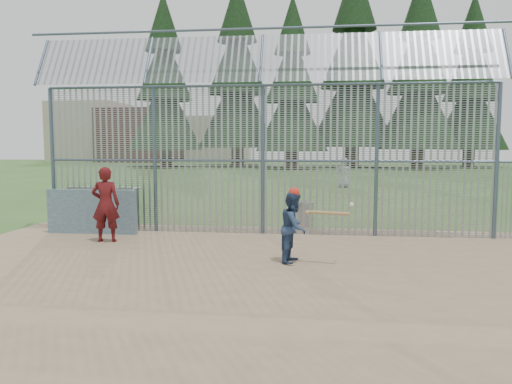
# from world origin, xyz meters

# --- Properties ---
(ground) EXTENTS (120.00, 120.00, 0.00)m
(ground) POSITION_xyz_m (0.00, 0.00, 0.00)
(ground) COLOR #2D511E
(ground) RESTS_ON ground
(dirt_infield) EXTENTS (14.00, 10.00, 0.02)m
(dirt_infield) POSITION_xyz_m (0.00, -0.50, 0.01)
(dirt_infield) COLOR #756047
(dirt_infield) RESTS_ON ground
(dugout_wall) EXTENTS (2.50, 0.12, 1.20)m
(dugout_wall) POSITION_xyz_m (-4.60, 2.90, 0.62)
(dugout_wall) COLOR #38566B
(dugout_wall) RESTS_ON dirt_infield
(batter) EXTENTS (0.69, 0.81, 1.45)m
(batter) POSITION_xyz_m (0.99, 0.32, 0.75)
(batter) COLOR navy
(batter) RESTS_ON dirt_infield
(onlooker) EXTENTS (0.75, 0.56, 1.87)m
(onlooker) POSITION_xyz_m (-3.75, 1.90, 0.96)
(onlooker) COLOR maroon
(onlooker) RESTS_ON dirt_infield
(bg_kid_standing) EXTENTS (0.94, 0.76, 1.66)m
(bg_kid_standing) POSITION_xyz_m (2.94, 18.32, 0.83)
(bg_kid_standing) COLOR gray
(bg_kid_standing) RESTS_ON ground
(batting_gear) EXTENTS (1.32, 0.40, 0.54)m
(batting_gear) POSITION_xyz_m (1.19, 0.28, 1.35)
(batting_gear) COLOR red
(batting_gear) RESTS_ON ground
(trash_can) EXTENTS (0.56, 0.56, 0.82)m
(trash_can) POSITION_xyz_m (1.11, 4.75, 0.38)
(trash_can) COLOR gray
(trash_can) RESTS_ON ground
(bleacher) EXTENTS (3.00, 0.95, 0.72)m
(bleacher) POSITION_xyz_m (-6.97, 8.64, 0.41)
(bleacher) COLOR slate
(bleacher) RESTS_ON ground
(backstop_fence) EXTENTS (20.09, 0.81, 5.30)m
(backstop_fence) POSITION_xyz_m (1.81, 3.43, 2.36)
(backstop_fence) COLOR #47566B
(backstop_fence) RESTS_ON ground
(conifer_row) EXTENTS (38.48, 12.26, 20.20)m
(conifer_row) POSITION_xyz_m (1.93, 41.51, 10.83)
(conifer_row) COLOR #332319
(conifer_row) RESTS_ON ground
(distant_buildings) EXTENTS (26.50, 10.50, 8.00)m
(distant_buildings) POSITION_xyz_m (-23.18, 56.49, 3.60)
(distant_buildings) COLOR brown
(distant_buildings) RESTS_ON ground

